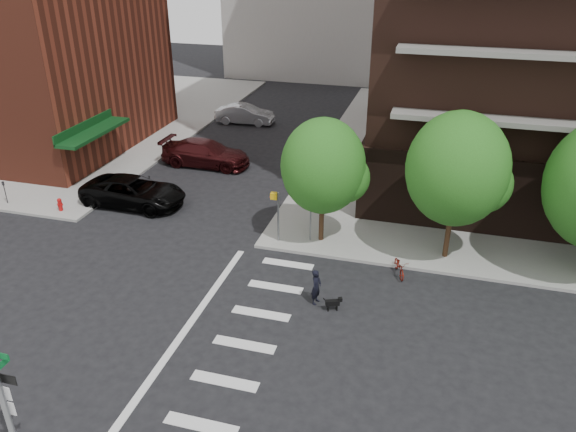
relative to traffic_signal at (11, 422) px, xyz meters
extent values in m
plane|color=black|center=(0.47, 7.49, -2.70)|extent=(120.00, 120.00, 0.00)
cube|color=gray|center=(-24.03, 30.99, -2.62)|extent=(31.00, 33.00, 0.15)
cube|color=silver|center=(3.47, 3.49, -2.69)|extent=(2.40, 0.50, 0.01)
cube|color=silver|center=(3.47, 5.49, -2.69)|extent=(2.40, 0.50, 0.01)
cube|color=silver|center=(3.47, 7.49, -2.69)|extent=(2.40, 0.50, 0.01)
cube|color=silver|center=(3.47, 9.49, -2.69)|extent=(2.40, 0.50, 0.01)
cube|color=silver|center=(3.47, 11.49, -2.69)|extent=(2.40, 0.50, 0.01)
cube|color=silver|center=(3.47, 13.49, -2.69)|extent=(2.40, 0.50, 0.01)
cube|color=silver|center=(0.97, 7.49, -2.69)|extent=(0.30, 13.00, 0.01)
cube|color=#0C3814|center=(-10.83, 20.49, 0.25)|extent=(1.40, 6.00, 0.20)
cylinder|color=#301E11|center=(4.47, 15.99, -1.40)|extent=(0.24, 0.24, 2.30)
sphere|color=#235B19|center=(4.47, 15.99, 1.35)|extent=(4.00, 4.00, 4.00)
cylinder|color=#301E11|center=(10.47, 15.99, -1.25)|extent=(0.24, 0.24, 2.60)
sphere|color=#235B19|center=(10.47, 15.99, 1.85)|extent=(4.50, 4.50, 4.50)
cylinder|color=slate|center=(-0.03, -0.01, 0.45)|extent=(0.16, 0.16, 6.00)
cube|color=black|center=(-0.03, 0.11, 1.35)|extent=(0.90, 0.02, 0.28)
cube|color=silver|center=(-0.03, 0.11, 0.85)|extent=(0.32, 0.02, 0.42)
cube|color=silver|center=(-0.03, 0.11, 0.35)|extent=(0.32, 0.02, 0.42)
cylinder|color=slate|center=(2.47, 15.29, -1.25)|extent=(0.10, 0.10, 2.60)
cube|color=gold|center=(2.27, 15.29, -0.15)|extent=(0.32, 0.25, 0.32)
cylinder|color=slate|center=(3.97, 15.79, -1.45)|extent=(0.08, 0.08, 2.20)
cube|color=gold|center=(3.97, 15.64, -0.55)|extent=(0.64, 0.02, 0.64)
cylinder|color=#A50C0C|center=(-10.03, 15.29, -2.25)|extent=(0.22, 0.22, 0.60)
sphere|color=#A50C0C|center=(-10.03, 15.29, -1.94)|extent=(0.24, 0.24, 0.24)
cylinder|color=black|center=(-13.53, 15.29, -2.00)|extent=(0.05, 0.05, 1.10)
cube|color=black|center=(-13.53, 15.29, -1.34)|extent=(0.10, 0.08, 0.22)
imported|color=black|center=(-6.65, 17.33, -1.88)|extent=(2.84, 5.95, 1.64)
imported|color=#3C1112|center=(-5.18, 24.13, -1.84)|extent=(2.48, 5.93, 1.71)
imported|color=#A7AAAF|center=(-5.85, 33.66, -1.93)|extent=(1.90, 4.78, 1.55)
imported|color=maroon|center=(8.53, 13.99, -2.29)|extent=(1.02, 1.64, 0.81)
imported|color=black|center=(5.42, 10.85, -1.92)|extent=(0.63, 0.48, 1.56)
cube|color=black|center=(6.18, 10.52, -2.34)|extent=(0.59, 0.39, 0.23)
cube|color=black|center=(6.47, 10.64, -2.20)|extent=(0.20, 0.19, 0.16)
cylinder|color=black|center=(6.35, 10.58, -2.58)|extent=(0.06, 0.06, 0.25)
cylinder|color=black|center=(6.01, 10.47, -2.58)|extent=(0.06, 0.06, 0.25)
camera|label=1|loc=(9.54, -8.04, 10.97)|focal=35.00mm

